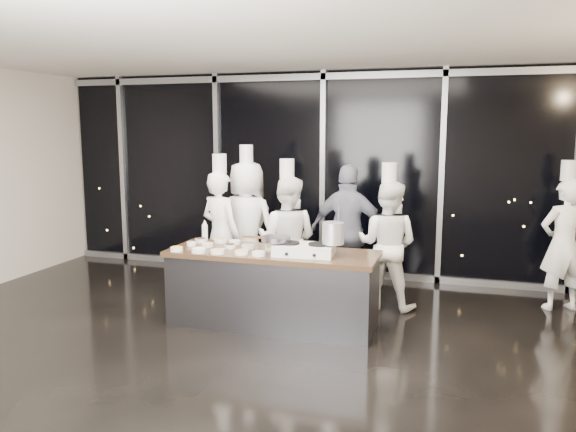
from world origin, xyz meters
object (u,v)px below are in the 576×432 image
(frying_pan, at_px, (275,239))
(chef_center, at_px, (287,239))
(chef_far_left, at_px, (221,234))
(chef_right, at_px, (387,244))
(stove, at_px, (304,249))
(demo_counter, at_px, (273,288))
(chef_side, at_px, (563,243))
(chef_left, at_px, (247,225))
(stock_pot, at_px, (333,233))
(guest, at_px, (349,232))

(frying_pan, distance_m, chef_center, 1.05)
(chef_far_left, height_order, chef_right, chef_far_left)
(frying_pan, xyz_separation_m, chef_right, (1.13, 1.18, -0.23))
(frying_pan, bearing_deg, stove, -3.18)
(demo_counter, relative_size, frying_pan, 4.18)
(chef_far_left, bearing_deg, chef_side, -148.44)
(frying_pan, relative_size, chef_left, 0.28)
(chef_center, bearing_deg, stock_pot, 129.25)
(demo_counter, bearing_deg, frying_pan, -53.45)
(stock_pot, relative_size, guest, 0.13)
(demo_counter, xyz_separation_m, stove, (0.40, -0.08, 0.51))
(frying_pan, height_order, stock_pot, stock_pot)
(frying_pan, bearing_deg, chef_center, 95.24)
(stock_pot, relative_size, chef_right, 0.13)
(chef_center, xyz_separation_m, guest, (0.75, 0.42, 0.06))
(chef_left, height_order, chef_right, chef_left)
(stock_pot, distance_m, chef_far_left, 2.01)
(chef_left, bearing_deg, chef_far_left, 79.54)
(stove, height_order, chef_right, chef_right)
(demo_counter, relative_size, guest, 1.34)
(chef_left, distance_m, chef_center, 0.85)
(chef_left, distance_m, chef_right, 2.06)
(demo_counter, height_order, guest, guest)
(stove, relative_size, guest, 0.38)
(frying_pan, relative_size, chef_center, 0.31)
(frying_pan, bearing_deg, chef_side, 23.65)
(frying_pan, xyz_separation_m, chef_far_left, (-1.10, 0.96, -0.17))
(chef_far_left, bearing_deg, frying_pan, 160.39)
(stock_pot, distance_m, chef_right, 1.27)
(chef_center, bearing_deg, chef_far_left, 2.17)
(stock_pot, height_order, guest, guest)
(chef_side, bearing_deg, chef_far_left, -13.38)
(chef_far_left, bearing_deg, chef_left, -91.21)
(chef_left, bearing_deg, demo_counter, 133.85)
(demo_counter, bearing_deg, chef_right, 42.30)
(chef_far_left, distance_m, chef_side, 4.47)
(stove, distance_m, frying_pan, 0.36)
(chef_left, relative_size, chef_side, 1.08)
(guest, bearing_deg, stove, 85.50)
(guest, relative_size, chef_side, 0.96)
(chef_far_left, height_order, chef_left, chef_left)
(chef_far_left, bearing_deg, chef_right, -152.96)
(stove, distance_m, chef_right, 1.42)
(demo_counter, distance_m, stove, 0.66)
(demo_counter, xyz_separation_m, chef_center, (-0.11, 0.93, 0.41))
(demo_counter, bearing_deg, chef_center, 96.53)
(stove, xyz_separation_m, chef_right, (0.80, 1.17, -0.12))
(demo_counter, bearing_deg, chef_far_left, 140.08)
(chef_right, bearing_deg, chef_side, -155.32)
(stock_pot, xyz_separation_m, chef_left, (-1.57, 1.39, -0.22))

